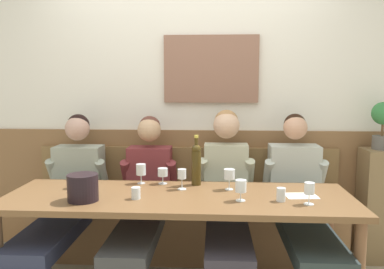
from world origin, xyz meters
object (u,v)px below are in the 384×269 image
at_px(wine_glass_mid_left, 163,173).
at_px(person_center_right_seat, 302,202).
at_px(person_left_seat, 65,198).
at_px(wine_glass_left_end, 141,170).
at_px(dining_table, 178,206).
at_px(wine_glass_mid_right, 182,175).
at_px(person_center_left_seat, 143,201).
at_px(wall_bench, 186,225).
at_px(wine_glass_near_bucket, 241,187).
at_px(water_tumbler_left, 74,183).
at_px(person_right_seat, 227,197).
at_px(wine_bottle_green_tall, 196,163).
at_px(wine_glass_by_bottle, 309,190).
at_px(ice_bucket, 83,188).
at_px(water_tumbler_right, 136,193).
at_px(water_tumbler_center, 281,195).
at_px(wine_glass_right_end, 229,175).
at_px(potted_plant, 383,122).

bearing_deg(wine_glass_mid_left, person_center_right_seat, 2.05).
bearing_deg(person_left_seat, wine_glass_left_end, -3.13).
bearing_deg(dining_table, wine_glass_mid_right, 85.04).
bearing_deg(person_center_left_seat, wall_bench, 49.66).
xyz_separation_m(person_left_seat, wine_glass_mid_right, (0.94, -0.18, 0.24)).
height_order(wine_glass_near_bucket, water_tumbler_left, wine_glass_near_bucket).
height_order(wall_bench, wine_glass_mid_right, wall_bench).
height_order(person_right_seat, wine_bottle_green_tall, person_right_seat).
bearing_deg(wine_glass_by_bottle, ice_bucket, -179.72).
relative_size(person_left_seat, water_tumbler_left, 15.16).
relative_size(wine_bottle_green_tall, water_tumbler_right, 4.81).
height_order(wine_glass_by_bottle, water_tumbler_center, wine_glass_by_bottle).
distance_m(wine_glass_near_bucket, wine_glass_left_end, 0.83).
distance_m(wine_bottle_green_tall, wine_glass_mid_left, 0.27).
bearing_deg(wine_glass_right_end, wine_glass_near_bucket, -76.40).
bearing_deg(person_right_seat, ice_bucket, -152.35).
height_order(person_center_right_seat, wine_glass_near_bucket, person_center_right_seat).
xyz_separation_m(water_tumbler_center, water_tumbler_right, (-0.95, -0.00, -0.00)).
relative_size(wine_glass_near_bucket, water_tumbler_right, 1.77).
bearing_deg(potted_plant, dining_table, -156.33).
distance_m(wine_glass_by_bottle, wine_glass_mid_right, 0.88).
xyz_separation_m(wine_bottle_green_tall, wine_glass_near_bucket, (0.31, -0.39, -0.08)).
distance_m(person_center_left_seat, wine_glass_right_end, 0.72).
relative_size(water_tumbler_right, potted_plant, 0.20).
relative_size(person_left_seat, wine_glass_right_end, 8.34).
bearing_deg(person_center_left_seat, wine_glass_left_end, -102.24).
distance_m(person_left_seat, wine_glass_near_bucket, 1.43).
bearing_deg(dining_table, water_tumbler_right, -158.86).
bearing_deg(water_tumbler_center, wine_glass_right_end, 141.22).
distance_m(person_center_left_seat, potted_plant, 2.07).
bearing_deg(wine_glass_by_bottle, wine_bottle_green_tall, 149.08).
bearing_deg(wine_glass_left_end, person_center_right_seat, 1.77).
relative_size(person_center_right_seat, ice_bucket, 6.35).
bearing_deg(water_tumbler_left, wine_bottle_green_tall, 9.71).
distance_m(person_left_seat, water_tumbler_center, 1.67).
xyz_separation_m(dining_table, ice_bucket, (-0.61, -0.16, 0.17)).
relative_size(ice_bucket, water_tumbler_right, 2.53).
xyz_separation_m(person_center_right_seat, ice_bucket, (-1.51, -0.50, 0.22)).
bearing_deg(wine_bottle_green_tall, person_center_left_seat, 174.57).
distance_m(person_center_right_seat, wine_glass_mid_right, 0.95).
distance_m(ice_bucket, wine_glass_mid_right, 0.69).
distance_m(person_center_right_seat, wine_glass_by_bottle, 0.55).
bearing_deg(dining_table, wine_bottle_green_tall, 68.71).
distance_m(person_left_seat, water_tumbler_right, 0.80).
bearing_deg(ice_bucket, dining_table, 15.22).
xyz_separation_m(wall_bench, person_right_seat, (0.34, -0.35, 0.36)).
height_order(person_left_seat, wine_glass_near_bucket, person_left_seat).
bearing_deg(wine_glass_mid_right, person_center_right_seat, 11.72).
distance_m(person_left_seat, ice_bucket, 0.63).
xyz_separation_m(person_left_seat, water_tumbler_left, (0.15, -0.20, 0.18)).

